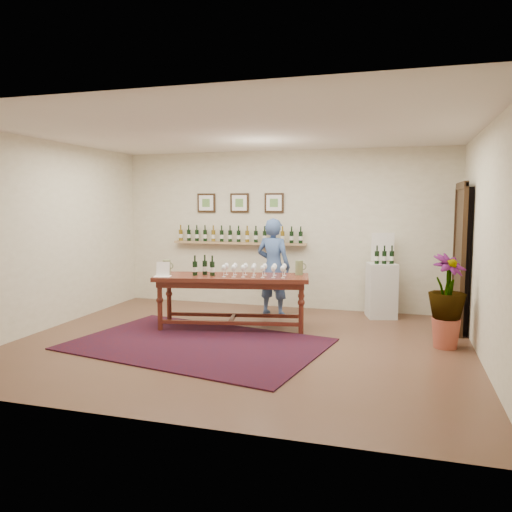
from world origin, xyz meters
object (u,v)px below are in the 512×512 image
(person, at_px, (273,267))
(display_pedestal, at_px, (381,290))
(potted_plant, at_px, (447,301))
(tasting_table, at_px, (232,283))

(person, bearing_deg, display_pedestal, -158.82)
(display_pedestal, distance_m, potted_plant, 1.80)
(display_pedestal, bearing_deg, person, -169.92)
(tasting_table, height_order, person, person)
(person, bearing_deg, tasting_table, 82.57)
(tasting_table, xyz_separation_m, person, (0.36, 1.08, 0.13))
(tasting_table, distance_m, potted_plant, 3.00)
(potted_plant, distance_m, person, 2.92)
(potted_plant, bearing_deg, tasting_table, 176.70)
(tasting_table, height_order, display_pedestal, display_pedestal)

